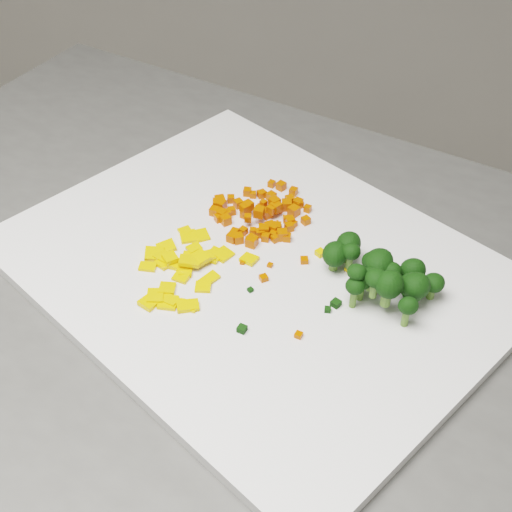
% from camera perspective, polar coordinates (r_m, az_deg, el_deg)
% --- Properties ---
extents(counter_block, '(1.21, 1.03, 0.90)m').
position_cam_1_polar(counter_block, '(1.11, -2.02, -19.30)').
color(counter_block, '#4E4E4B').
rests_on(counter_block, ground).
extents(cutting_board, '(0.64, 0.61, 0.01)m').
position_cam_1_polar(cutting_board, '(0.76, 0.00, -0.94)').
color(cutting_board, white).
rests_on(cutting_board, counter_block).
extents(carrot_pile, '(0.11, 0.11, 0.03)m').
position_cam_1_polar(carrot_pile, '(0.81, 0.29, 4.24)').
color(carrot_pile, '#C53C02').
rests_on(carrot_pile, cutting_board).
extents(pepper_pile, '(0.13, 0.13, 0.02)m').
position_cam_1_polar(pepper_pile, '(0.74, -5.20, -0.67)').
color(pepper_pile, '#FDB30D').
rests_on(pepper_pile, cutting_board).
extents(broccoli_pile, '(0.13, 0.13, 0.06)m').
position_cam_1_polar(broccoli_pile, '(0.70, 9.10, -1.74)').
color(broccoli_pile, black).
rests_on(broccoli_pile, cutting_board).
extents(carrot_cube_0, '(0.01, 0.01, 0.01)m').
position_cam_1_polar(carrot_cube_0, '(0.79, 1.14, 2.36)').
color(carrot_cube_0, '#C53C02').
rests_on(carrot_cube_0, carrot_pile).
extents(carrot_cube_1, '(0.02, 0.02, 0.01)m').
position_cam_1_polar(carrot_cube_1, '(0.81, 3.05, 3.62)').
color(carrot_cube_1, '#C53C02').
rests_on(carrot_cube_1, carrot_pile).
extents(carrot_cube_2, '(0.01, 0.01, 0.01)m').
position_cam_1_polar(carrot_cube_2, '(0.81, -1.96, 3.62)').
color(carrot_cube_2, '#C53C02').
rests_on(carrot_cube_2, carrot_pile).
extents(carrot_cube_3, '(0.01, 0.01, 0.01)m').
position_cam_1_polar(carrot_cube_3, '(0.81, 1.48, 4.31)').
color(carrot_cube_3, '#C53C02').
rests_on(carrot_cube_3, carrot_pile).
extents(carrot_cube_4, '(0.01, 0.01, 0.01)m').
position_cam_1_polar(carrot_cube_4, '(0.84, 0.40, 4.97)').
color(carrot_cube_4, '#C53C02').
rests_on(carrot_cube_4, carrot_pile).
extents(carrot_cube_5, '(0.01, 0.01, 0.01)m').
position_cam_1_polar(carrot_cube_5, '(0.80, 2.43, 2.96)').
color(carrot_cube_5, '#C53C02').
rests_on(carrot_cube_5, carrot_pile).
extents(carrot_cube_6, '(0.01, 0.01, 0.01)m').
position_cam_1_polar(carrot_cube_6, '(0.77, -1.43, 1.42)').
color(carrot_cube_6, '#C53C02').
rests_on(carrot_cube_6, carrot_pile).
extents(carrot_cube_7, '(0.01, 0.01, 0.01)m').
position_cam_1_polar(carrot_cube_7, '(0.84, 0.50, 4.98)').
color(carrot_cube_7, '#C53C02').
rests_on(carrot_cube_7, carrot_pile).
extents(carrot_cube_8, '(0.01, 0.01, 0.01)m').
position_cam_1_polar(carrot_cube_8, '(0.80, 1.27, 3.75)').
color(carrot_cube_8, '#C53C02').
rests_on(carrot_cube_8, carrot_pile).
extents(carrot_cube_9, '(0.01, 0.01, 0.01)m').
position_cam_1_polar(carrot_cube_9, '(0.78, 2.51, 1.49)').
color(carrot_cube_9, '#C53C02').
rests_on(carrot_cube_9, carrot_pile).
extents(carrot_cube_10, '(0.01, 0.01, 0.01)m').
position_cam_1_polar(carrot_cube_10, '(0.81, -0.67, 3.51)').
color(carrot_cube_10, '#C53C02').
rests_on(carrot_cube_10, carrot_pile).
extents(carrot_cube_11, '(0.01, 0.01, 0.01)m').
position_cam_1_polar(carrot_cube_11, '(0.78, 1.53, 1.40)').
color(carrot_cube_11, '#C53C02').
rests_on(carrot_cube_11, carrot_pile).
extents(carrot_cube_12, '(0.01, 0.01, 0.01)m').
position_cam_1_polar(carrot_cube_12, '(0.81, -3.35, 3.60)').
color(carrot_cube_12, '#C53C02').
rests_on(carrot_cube_12, carrot_pile).
extents(carrot_cube_13, '(0.01, 0.01, 0.01)m').
position_cam_1_polar(carrot_cube_13, '(0.85, 2.02, 5.62)').
color(carrot_cube_13, '#C53C02').
rests_on(carrot_cube_13, carrot_pile).
extents(carrot_cube_14, '(0.01, 0.01, 0.01)m').
position_cam_1_polar(carrot_cube_14, '(0.81, -2.77, 3.36)').
color(carrot_cube_14, '#C53C02').
rests_on(carrot_cube_14, carrot_pile).
extents(carrot_cube_15, '(0.01, 0.01, 0.01)m').
position_cam_1_polar(carrot_cube_15, '(0.78, 2.11, 1.70)').
color(carrot_cube_15, '#C53C02').
rests_on(carrot_cube_15, carrot_pile).
extents(carrot_cube_16, '(0.01, 0.01, 0.01)m').
position_cam_1_polar(carrot_cube_16, '(0.79, 1.64, 2.30)').
color(carrot_cube_16, '#C53C02').
rests_on(carrot_cube_16, carrot_pile).
extents(carrot_cube_17, '(0.01, 0.01, 0.01)m').
position_cam_1_polar(carrot_cube_17, '(0.79, 2.67, 2.33)').
color(carrot_cube_17, '#C53C02').
rests_on(carrot_cube_17, carrot_pile).
extents(carrot_cube_18, '(0.01, 0.01, 0.01)m').
position_cam_1_polar(carrot_cube_18, '(0.81, -2.40, 3.36)').
color(carrot_cube_18, '#C53C02').
rests_on(carrot_cube_18, carrot_pile).
extents(carrot_cube_19, '(0.01, 0.01, 0.01)m').
position_cam_1_polar(carrot_cube_19, '(0.82, -1.43, 4.21)').
color(carrot_cube_19, '#C53C02').
rests_on(carrot_cube_19, carrot_pile).
extents(carrot_cube_20, '(0.01, 0.01, 0.01)m').
position_cam_1_polar(carrot_cube_20, '(0.77, -0.37, 1.33)').
color(carrot_cube_20, '#C53C02').
rests_on(carrot_cube_20, carrot_pile).
extents(carrot_cube_21, '(0.01, 0.01, 0.01)m').
position_cam_1_polar(carrot_cube_21, '(0.80, 2.72, 2.79)').
color(carrot_cube_21, '#C53C02').
rests_on(carrot_cube_21, carrot_pile).
extents(carrot_cube_22, '(0.01, 0.01, 0.01)m').
position_cam_1_polar(carrot_cube_22, '(0.82, 0.60, 4.25)').
color(carrot_cube_22, '#C53C02').
rests_on(carrot_cube_22, carrot_pile).
extents(carrot_cube_23, '(0.01, 0.01, 0.01)m').
position_cam_1_polar(carrot_cube_23, '(0.82, -2.85, 4.09)').
color(carrot_cube_23, '#C53C02').
rests_on(carrot_cube_23, carrot_pile).
extents(carrot_cube_24, '(0.01, 0.01, 0.01)m').
position_cam_1_polar(carrot_cube_24, '(0.79, -0.65, 3.06)').
color(carrot_cube_24, '#C53C02').
rests_on(carrot_cube_24, carrot_pile).
extents(carrot_cube_25, '(0.01, 0.01, 0.01)m').
position_cam_1_polar(carrot_cube_25, '(0.78, 0.77, 1.50)').
color(carrot_cube_25, '#C53C02').
rests_on(carrot_cube_25, carrot_pile).
extents(carrot_cube_26, '(0.01, 0.01, 0.01)m').
position_cam_1_polar(carrot_cube_26, '(0.84, -0.24, 4.93)').
color(carrot_cube_26, '#C53C02').
rests_on(carrot_cube_26, carrot_pile).
extents(carrot_cube_27, '(0.01, 0.01, 0.01)m').
position_cam_1_polar(carrot_cube_27, '(0.79, 0.25, 3.53)').
color(carrot_cube_27, '#C53C02').
rests_on(carrot_cube_27, carrot_pile).
extents(carrot_cube_28, '(0.01, 0.01, 0.01)m').
position_cam_1_polar(carrot_cube_28, '(0.79, 1.41, 2.24)').
color(carrot_cube_28, '#C53C02').
rests_on(carrot_cube_28, carrot_pile).
extents(carrot_cube_29, '(0.01, 0.01, 0.01)m').
position_cam_1_polar(carrot_cube_29, '(0.79, -1.03, 2.02)').
color(carrot_cube_29, '#C53C02').
rests_on(carrot_cube_29, carrot_pile).
extents(carrot_cube_30, '(0.01, 0.01, 0.01)m').
position_cam_1_polar(carrot_cube_30, '(0.79, 1.59, 2.31)').
color(carrot_cube_30, '#C53C02').
rests_on(carrot_cube_30, carrot_pile).
extents(carrot_cube_31, '(0.01, 0.01, 0.01)m').
position_cam_1_polar(carrot_cube_31, '(0.78, 1.38, 1.74)').
color(carrot_cube_31, '#C53C02').
rests_on(carrot_cube_31, carrot_pile).
extents(carrot_cube_32, '(0.01, 0.01, 0.01)m').
position_cam_1_polar(carrot_cube_32, '(0.78, 0.31, 1.85)').
color(carrot_cube_32, '#C53C02').
rests_on(carrot_cube_32, carrot_pile).
extents(carrot_cube_33, '(0.01, 0.01, 0.01)m').
position_cam_1_polar(carrot_cube_33, '(0.80, 3.00, 2.58)').
color(carrot_cube_33, '#C53C02').
rests_on(carrot_cube_33, carrot_pile).
extents(carrot_cube_34, '(0.01, 0.01, 0.01)m').
position_cam_1_polar(carrot_cube_34, '(0.84, -0.69, 5.16)').
color(carrot_cube_34, '#C53C02').
rests_on(carrot_cube_34, carrot_pile).
extents(carrot_cube_35, '(0.01, 0.01, 0.01)m').
position_cam_1_polar(carrot_cube_35, '(0.81, 0.87, 3.44)').
color(carrot_cube_35, '#C53C02').
rests_on(carrot_cube_35, carrot_pile).
extents(carrot_cube_36, '(0.01, 0.01, 0.01)m').
position_cam_1_polar(carrot_cube_36, '(0.83, 2.73, 4.50)').
color(carrot_cube_36, '#C53C02').
rests_on(carrot_cube_36, carrot_pile).
extents(carrot_cube_37, '(0.02, 0.02, 0.01)m').
position_cam_1_polar(carrot_cube_37, '(0.81, 1.60, 3.93)').
color(carrot_cube_37, '#C53C02').
rests_on(carrot_cube_37, carrot_pile).
extents(carrot_cube_38, '(0.01, 0.01, 0.01)m').
position_cam_1_polar(carrot_cube_38, '(0.84, 3.02, 5.19)').
color(carrot_cube_38, '#C53C02').
rests_on(carrot_cube_38, carrot_pile).
extents(carrot_cube_39, '(0.01, 0.01, 0.01)m').
position_cam_1_polar(carrot_cube_39, '(0.83, 3.38, 4.26)').
color(carrot_cube_39, '#C53C02').
rests_on(carrot_cube_39, carrot_pile).
extents(carrot_cube_40, '(0.01, 0.01, 0.01)m').
position_cam_1_polar(carrot_cube_40, '(0.79, -0.25, 2.00)').
color(carrot_cube_40, '#C53C02').
rests_on(carrot_cube_40, carrot_pile).
extents(carrot_cube_41, '(0.01, 0.01, 0.01)m').
position_cam_1_polar(carrot_cube_41, '(0.78, 0.62, 2.08)').
color(carrot_cube_41, '#C53C02').
rests_on(carrot_cube_41, carrot_pile).
extents(carrot_cube_42, '(0.01, 0.01, 0.01)m').
position_cam_1_polar(carrot_cube_42, '(0.80, -3.01, 3.06)').
color(carrot_cube_42, '#C53C02').
rests_on(carrot_cube_42, carrot_pile).
extents(carrot_cube_43, '(0.01, 0.01, 0.01)m').
position_cam_1_polar(carrot_cube_43, '(0.80, -0.89, 3.85)').
color(carrot_cube_43, '#C53C02').
rests_on(carrot_cube_43, carrot_pile).
extents(carrot_cube_44, '(0.01, 0.01, 0.01)m').
position_cam_1_polar(carrot_cube_44, '(0.82, 3.44, 4.15)').
color(carrot_cube_44, '#C53C02').
rests_on(carrot_cube_44, carrot_pile).
extents(carrot_cube_45, '(0.01, 0.01, 0.01)m').
position_cam_1_polar(carrot_cube_45, '(0.79, 1.64, 2.38)').
color(carrot_cube_45, '#C53C02').
rests_on(carrot_cube_45, carrot_pile).
extents(carrot_cube_46, '(0.01, 0.01, 0.01)m').
position_cam_1_polar(carrot_cube_46, '(0.77, -0.34, 1.16)').
color(carrot_cube_46, '#C53C02').
rests_on(carrot_cube_46, carrot_pile).
extents(carrot_cube_47, '(0.01, 0.01, 0.01)m').
position_cam_1_polar(carrot_cube_47, '(0.82, -3.09, 4.17)').
color(carrot_cube_47, '#C53C02').
rests_on(carrot_cube_47, carrot_pile).
extents(carrot_cube_48, '(0.01, 0.01, 0.01)m').
position_cam_1_polar(carrot_cube_48, '(0.83, -2.02, 4.59)').
color(carrot_cube_48, '#C53C02').
rests_on(carrot_cube_48, carrot_pile).
extents(carrot_cube_49, '(0.01, 0.01, 0.01)m').
position_cam_1_polar(carrot_cube_49, '(0.82, 4.15, 3.80)').
color(carrot_cube_49, '#C53C02').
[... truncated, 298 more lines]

